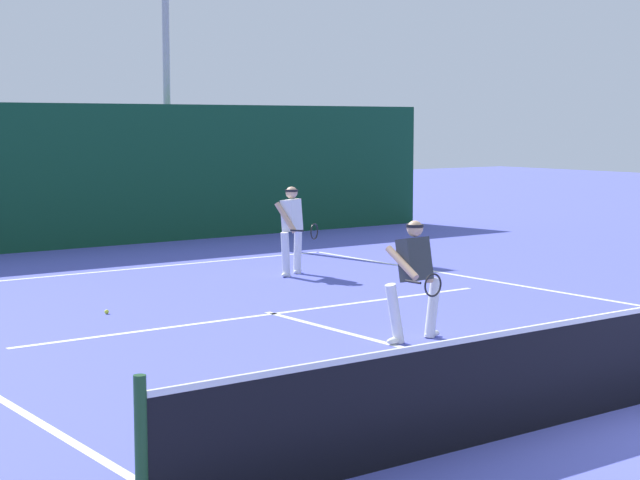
% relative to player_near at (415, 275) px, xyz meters
% --- Properties ---
extents(ground_plane, '(80.00, 80.00, 0.00)m').
position_rel_player_near_xyz_m(ground_plane, '(-0.39, -3.60, -0.85)').
color(ground_plane, '#4F56BD').
extents(court_line_baseline_far, '(9.74, 0.10, 0.01)m').
position_rel_player_near_xyz_m(court_line_baseline_far, '(-0.39, 8.13, -0.84)').
color(court_line_baseline_far, white).
rests_on(court_line_baseline_far, ground_plane).
extents(court_line_service, '(7.94, 0.10, 0.01)m').
position_rel_player_near_xyz_m(court_line_service, '(-0.39, 2.64, -0.84)').
color(court_line_service, white).
rests_on(court_line_service, ground_plane).
extents(court_line_centre, '(0.10, 6.40, 0.01)m').
position_rel_player_near_xyz_m(court_line_centre, '(-0.39, -0.40, -0.84)').
color(court_line_centre, white).
rests_on(court_line_centre, ground_plane).
extents(tennis_net, '(10.67, 0.09, 1.09)m').
position_rel_player_near_xyz_m(tennis_net, '(-0.39, -3.60, -0.34)').
color(tennis_net, '#1E4723').
rests_on(tennis_net, ground_plane).
extents(player_near, '(0.97, 0.89, 1.55)m').
position_rel_player_near_xyz_m(player_near, '(0.00, 0.00, 0.00)').
color(player_near, silver).
rests_on(player_near, ground_plane).
extents(player_far, '(0.71, 0.96, 1.62)m').
position_rel_player_near_xyz_m(player_far, '(2.06, 5.66, 0.05)').
color(player_far, silver).
rests_on(player_far, ground_plane).
extents(tennis_ball, '(0.07, 0.07, 0.07)m').
position_rel_player_near_xyz_m(tennis_ball, '(-2.35, 4.08, -0.81)').
color(tennis_ball, '#D1E033').
rests_on(tennis_ball, ground_plane).
extents(back_fence_windscreen, '(21.73, 0.12, 3.19)m').
position_rel_player_near_xyz_m(back_fence_windscreen, '(-0.39, 11.89, 0.75)').
color(back_fence_windscreen, '#113F27').
rests_on(back_fence_windscreen, ground_plane).
extents(light_pole, '(0.55, 0.44, 8.17)m').
position_rel_player_near_xyz_m(light_pole, '(3.45, 12.90, 4.11)').
color(light_pole, '#9EA39E').
rests_on(light_pole, ground_plane).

